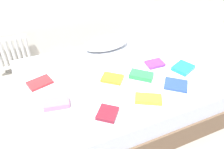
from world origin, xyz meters
TOP-DOWN VIEW (x-y plane):
  - ground_plane at (0.00, 0.00)m, footprint 8.00×8.00m
  - bed at (0.00, 0.00)m, footprint 2.00×1.50m
  - radiator at (-0.98, 1.20)m, footprint 0.49×0.04m
  - pillow at (0.14, 0.55)m, footprint 0.57×0.28m
  - textbook_pink at (-0.65, -0.20)m, footprint 0.24×0.16m
  - textbook_yellow at (0.14, -0.47)m, footprint 0.27×0.23m
  - textbook_teal at (0.74, -0.20)m, footprint 0.26×0.25m
  - textbook_blue at (0.50, -0.40)m, footprint 0.29×0.29m
  - textbook_purple at (0.50, 0.00)m, footprint 0.20×0.15m
  - textbook_orange at (-0.04, -0.06)m, footprint 0.26×0.25m
  - textbook_maroon at (-0.28, -0.48)m, footprint 0.24×0.24m
  - textbook_green at (0.25, -0.14)m, footprint 0.26×0.26m
  - textbook_red at (-0.74, 0.18)m, footprint 0.26×0.21m

SIDE VIEW (x-z plane):
  - ground_plane at x=0.00m, z-range 0.00..0.00m
  - bed at x=0.00m, z-range 0.00..0.50m
  - radiator at x=-0.98m, z-range 0.11..0.57m
  - textbook_blue at x=0.50m, z-range 0.50..0.52m
  - textbook_red at x=-0.74m, z-range 0.50..0.53m
  - textbook_purple at x=0.50m, z-range 0.50..0.53m
  - textbook_maroon at x=-0.28m, z-range 0.50..0.53m
  - textbook_orange at x=-0.04m, z-range 0.50..0.53m
  - textbook_yellow at x=0.14m, z-range 0.50..0.54m
  - textbook_teal at x=0.74m, z-range 0.50..0.54m
  - textbook_green at x=0.25m, z-range 0.50..0.55m
  - textbook_pink at x=-0.65m, z-range 0.50..0.55m
  - pillow at x=0.14m, z-range 0.50..0.65m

